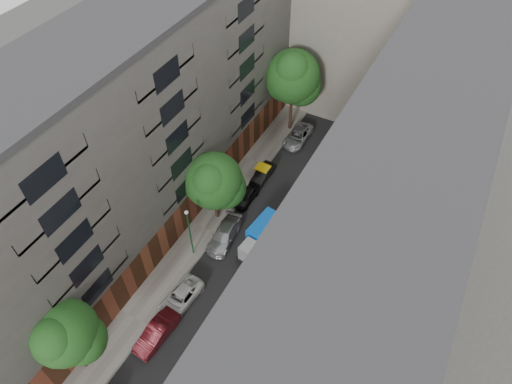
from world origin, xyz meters
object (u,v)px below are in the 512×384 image
Objects in this scene: car_left_5 at (263,174)px; tarp_truck at (262,237)px; car_right_1 at (225,361)px; car_left_2 at (180,298)px; tree_mid at (214,183)px; car_left_4 at (247,196)px; car_right_2 at (264,300)px; car_left_3 at (224,235)px; pedestrian at (338,217)px; car_left_1 at (157,333)px; car_right_3 at (295,247)px; tree_near at (65,336)px; tree_far at (293,79)px; lamp_post at (189,228)px; car_left_6 at (298,136)px.

tarp_truck is at bearing -61.86° from car_left_5.
car_left_2 is at bearing 149.22° from car_right_1.
car_left_4 is at bearing 68.00° from tree_mid.
car_left_4 is 0.91× the size of car_right_2.
car_right_2 is (0.32, 6.20, -0.04)m from car_right_1.
pedestrian is (8.96, 7.14, 0.20)m from car_left_3.
car_left_1 is 14.12m from tree_mid.
car_right_3 is 20.91m from tree_near.
car_left_3 is 1.22× the size of car_right_2.
car_left_1 is 0.89× the size of car_right_1.
car_left_4 is 0.35× the size of tree_far.
tree_far is at bearing 96.71° from car_left_5.
car_right_1 reaches higher than car_right_2.
car_left_5 reaches higher than car_left_4.
tree_far is at bearing 100.04° from car_right_1.
tree_far reaches higher than car_left_5.
car_left_4 is at bearing 126.84° from car_right_2.
tree_mid reaches higher than pedestrian.
car_right_1 is at bearing 9.72° from car_left_1.
car_left_5 is at bearing 84.28° from lamp_post.
tarp_truck is 3.74× the size of pedestrian.
car_left_6 reaches higher than car_left_5.
car_left_3 is 19.42m from tree_far.
car_left_3 is at bearing 34.95° from pedestrian.
car_left_6 is 28.07m from car_right_1.
lamp_post reaches higher than car_left_2.
car_left_6 is (0.80, 7.60, 0.05)m from car_left_5.
tree_far is 21.29m from lamp_post.
tree_near is (-3.50, -32.70, 4.84)m from car_left_6.
tarp_truck reaches higher than car_right_1.
tree_mid is (-2.09, 9.63, 4.51)m from car_left_2.
tree_mid is at bearing -100.40° from car_left_5.
tarp_truck is 7.08m from lamp_post.
car_right_1 is 30.56m from tree_far.
tree_near is 1.33× the size of lamp_post.
car_left_1 is 0.96× the size of car_left_2.
car_right_2 is 0.52× the size of tree_mid.
car_left_5 is 10.27m from car_right_3.
car_left_1 is 9.34m from car_right_2.
car_left_5 is (-0.80, 20.40, -0.11)m from car_left_1.
lamp_post is (-8.40, 1.60, 3.23)m from car_right_2.
tarp_truck reaches higher than car_left_4.
car_left_6 is at bearing 84.98° from car_left_5.
tree_near is 13.28m from lamp_post.
car_right_2 is 11.78m from pedestrian.
tree_mid is at bearing 21.36° from pedestrian.
car_left_1 reaches higher than car_left_6.
pedestrian is at bearing 62.01° from tree_near.
lamp_post is at bearing -94.73° from car_left_5.
car_left_1 is 0.57× the size of tree_mid.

